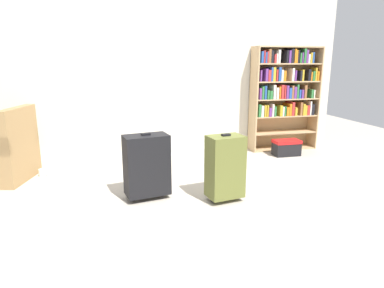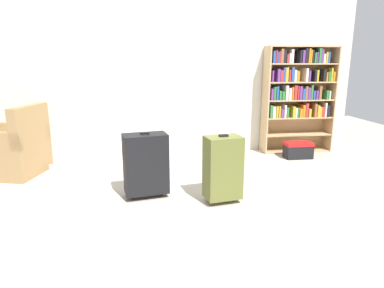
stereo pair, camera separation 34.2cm
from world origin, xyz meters
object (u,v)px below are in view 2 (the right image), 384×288
(suitcase_olive, at_px, (223,168))
(bookshelf, at_px, (298,92))
(mug, at_px, (53,168))
(armchair, at_px, (15,150))
(suitcase_black, at_px, (146,164))
(storage_box, at_px, (298,150))

(suitcase_olive, bearing_deg, bookshelf, 48.92)
(bookshelf, xyz_separation_m, mug, (-3.64, -0.60, -0.91))
(mug, height_order, suitcase_olive, suitcase_olive)
(armchair, xyz_separation_m, mug, (0.43, 0.03, -0.27))
(suitcase_black, bearing_deg, bookshelf, 33.83)
(mug, relative_size, storage_box, 0.29)
(bookshelf, bearing_deg, suitcase_black, -146.17)
(mug, relative_size, suitcase_black, 0.17)
(armchair, bearing_deg, storage_box, 3.11)
(storage_box, bearing_deg, suitcase_olive, -136.04)
(mug, bearing_deg, suitcase_black, -39.39)
(armchair, distance_m, mug, 0.51)
(bookshelf, bearing_deg, mug, -170.68)
(armchair, xyz_separation_m, suitcase_olive, (2.45, -1.24, 0.06))
(suitcase_olive, bearing_deg, storage_box, 43.96)
(storage_box, relative_size, suitcase_black, 0.58)
(bookshelf, height_order, armchair, bookshelf)
(suitcase_black, bearing_deg, storage_box, 27.73)
(suitcase_black, bearing_deg, mug, 140.61)
(bookshelf, relative_size, suitcase_olive, 2.31)
(mug, distance_m, suitcase_olive, 2.40)
(suitcase_black, bearing_deg, suitcase_olive, -17.82)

